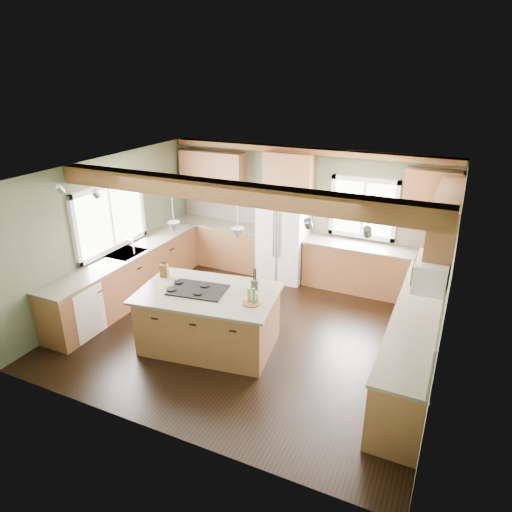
% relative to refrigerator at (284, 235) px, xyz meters
% --- Properties ---
extents(floor, '(5.60, 5.60, 0.00)m').
position_rel_refrigerator_xyz_m(floor, '(0.30, -2.12, -0.90)').
color(floor, black).
rests_on(floor, ground).
extents(ceiling, '(5.60, 5.60, 0.00)m').
position_rel_refrigerator_xyz_m(ceiling, '(0.30, -2.12, 1.70)').
color(ceiling, silver).
rests_on(ceiling, wall_back).
extents(wall_back, '(5.60, 0.00, 5.60)m').
position_rel_refrigerator_xyz_m(wall_back, '(0.30, 0.38, 0.40)').
color(wall_back, '#464E37').
rests_on(wall_back, ground).
extents(wall_left, '(0.00, 5.00, 5.00)m').
position_rel_refrigerator_xyz_m(wall_left, '(-2.50, -2.12, 0.40)').
color(wall_left, '#464E37').
rests_on(wall_left, ground).
extents(wall_right, '(0.00, 5.00, 5.00)m').
position_rel_refrigerator_xyz_m(wall_right, '(3.10, -2.12, 0.40)').
color(wall_right, '#464E37').
rests_on(wall_right, ground).
extents(ceiling_beam, '(5.55, 0.26, 0.26)m').
position_rel_refrigerator_xyz_m(ceiling_beam, '(0.30, -2.78, 1.57)').
color(ceiling_beam, brown).
rests_on(ceiling_beam, ceiling).
extents(soffit_trim, '(5.55, 0.20, 0.10)m').
position_rel_refrigerator_xyz_m(soffit_trim, '(0.30, 0.28, 1.64)').
color(soffit_trim, brown).
rests_on(soffit_trim, ceiling).
extents(backsplash_back, '(5.58, 0.03, 0.58)m').
position_rel_refrigerator_xyz_m(backsplash_back, '(0.30, 0.36, 0.31)').
color(backsplash_back, brown).
rests_on(backsplash_back, wall_back).
extents(backsplash_right, '(0.03, 3.70, 0.58)m').
position_rel_refrigerator_xyz_m(backsplash_right, '(3.08, -2.07, 0.31)').
color(backsplash_right, brown).
rests_on(backsplash_right, wall_right).
extents(base_cab_back_left, '(2.02, 0.60, 0.88)m').
position_rel_refrigerator_xyz_m(base_cab_back_left, '(-1.49, 0.08, -0.46)').
color(base_cab_back_left, brown).
rests_on(base_cab_back_left, floor).
extents(counter_back_left, '(2.06, 0.64, 0.04)m').
position_rel_refrigerator_xyz_m(counter_back_left, '(-1.49, 0.08, 0.00)').
color(counter_back_left, '#474134').
rests_on(counter_back_left, base_cab_back_left).
extents(base_cab_back_right, '(2.62, 0.60, 0.88)m').
position_rel_refrigerator_xyz_m(base_cab_back_right, '(1.79, 0.08, -0.46)').
color(base_cab_back_right, brown).
rests_on(base_cab_back_right, floor).
extents(counter_back_right, '(2.66, 0.64, 0.04)m').
position_rel_refrigerator_xyz_m(counter_back_right, '(1.79, 0.08, 0.00)').
color(counter_back_right, '#474134').
rests_on(counter_back_right, base_cab_back_right).
extents(base_cab_left, '(0.60, 3.70, 0.88)m').
position_rel_refrigerator_xyz_m(base_cab_left, '(-2.20, -2.07, -0.46)').
color(base_cab_left, brown).
rests_on(base_cab_left, floor).
extents(counter_left, '(0.64, 3.74, 0.04)m').
position_rel_refrigerator_xyz_m(counter_left, '(-2.20, -2.07, 0.00)').
color(counter_left, '#474134').
rests_on(counter_left, base_cab_left).
extents(base_cab_right, '(0.60, 3.70, 0.88)m').
position_rel_refrigerator_xyz_m(base_cab_right, '(2.80, -2.07, -0.46)').
color(base_cab_right, brown).
rests_on(base_cab_right, floor).
extents(counter_right, '(0.64, 3.74, 0.04)m').
position_rel_refrigerator_xyz_m(counter_right, '(2.80, -2.07, 0.00)').
color(counter_right, '#474134').
rests_on(counter_right, base_cab_right).
extents(upper_cab_back_left, '(1.40, 0.35, 0.90)m').
position_rel_refrigerator_xyz_m(upper_cab_back_left, '(-1.69, 0.21, 1.05)').
color(upper_cab_back_left, brown).
rests_on(upper_cab_back_left, wall_back).
extents(upper_cab_over_fridge, '(0.96, 0.35, 0.70)m').
position_rel_refrigerator_xyz_m(upper_cab_over_fridge, '(-0.00, 0.21, 1.25)').
color(upper_cab_over_fridge, brown).
rests_on(upper_cab_over_fridge, wall_back).
extents(upper_cab_right, '(0.35, 2.20, 0.90)m').
position_rel_refrigerator_xyz_m(upper_cab_right, '(2.92, -1.22, 1.05)').
color(upper_cab_right, brown).
rests_on(upper_cab_right, wall_right).
extents(upper_cab_back_corner, '(0.90, 0.35, 0.90)m').
position_rel_refrigerator_xyz_m(upper_cab_back_corner, '(2.60, 0.21, 1.05)').
color(upper_cab_back_corner, brown).
rests_on(upper_cab_back_corner, wall_back).
extents(window_left, '(0.04, 1.60, 1.05)m').
position_rel_refrigerator_xyz_m(window_left, '(-2.48, -2.07, 0.65)').
color(window_left, white).
rests_on(window_left, wall_left).
extents(window_back, '(1.10, 0.04, 1.00)m').
position_rel_refrigerator_xyz_m(window_back, '(1.45, 0.36, 0.65)').
color(window_back, white).
rests_on(window_back, wall_back).
extents(sink, '(0.50, 0.65, 0.03)m').
position_rel_refrigerator_xyz_m(sink, '(-2.20, -2.07, 0.01)').
color(sink, '#262628').
rests_on(sink, counter_left).
extents(faucet, '(0.02, 0.02, 0.28)m').
position_rel_refrigerator_xyz_m(faucet, '(-2.02, -2.07, 0.15)').
color(faucet, '#B2B2B7').
rests_on(faucet, sink).
extents(dishwasher, '(0.60, 0.60, 0.84)m').
position_rel_refrigerator_xyz_m(dishwasher, '(-2.19, -3.37, -0.47)').
color(dishwasher, white).
rests_on(dishwasher, floor).
extents(oven, '(0.60, 0.72, 0.84)m').
position_rel_refrigerator_xyz_m(oven, '(2.79, -3.37, -0.47)').
color(oven, white).
rests_on(oven, floor).
extents(microwave, '(0.40, 0.70, 0.38)m').
position_rel_refrigerator_xyz_m(microwave, '(2.88, -2.17, 0.65)').
color(microwave, white).
rests_on(microwave, wall_right).
extents(pendant_left, '(0.18, 0.18, 0.16)m').
position_rel_refrigerator_xyz_m(pendant_left, '(-0.57, -2.85, 0.98)').
color(pendant_left, '#B2B2B7').
rests_on(pendant_left, ceiling).
extents(pendant_right, '(0.18, 0.18, 0.16)m').
position_rel_refrigerator_xyz_m(pendant_right, '(0.37, -2.71, 0.98)').
color(pendant_right, '#B2B2B7').
rests_on(pendant_right, ceiling).
extents(refrigerator, '(0.90, 0.74, 1.80)m').
position_rel_refrigerator_xyz_m(refrigerator, '(0.00, 0.00, 0.00)').
color(refrigerator, white).
rests_on(refrigerator, floor).
extents(island, '(2.07, 1.44, 0.88)m').
position_rel_refrigerator_xyz_m(island, '(-0.10, -2.78, -0.46)').
color(island, brown).
rests_on(island, floor).
extents(island_top, '(2.21, 1.59, 0.04)m').
position_rel_refrigerator_xyz_m(island_top, '(-0.10, -2.78, 0.00)').
color(island_top, '#474134').
rests_on(island_top, island).
extents(cooktop, '(0.90, 0.67, 0.02)m').
position_rel_refrigerator_xyz_m(cooktop, '(-0.26, -2.80, 0.03)').
color(cooktop, black).
rests_on(cooktop, island_top).
extents(knife_block, '(0.14, 0.11, 0.21)m').
position_rel_refrigerator_xyz_m(knife_block, '(-1.00, -2.60, 0.12)').
color(knife_block, brown).
rests_on(knife_block, island_top).
extents(utensil_crock, '(0.12, 0.12, 0.15)m').
position_rel_refrigerator_xyz_m(utensil_crock, '(0.49, -2.41, 0.10)').
color(utensil_crock, '#413834').
rests_on(utensil_crock, island_top).
extents(bottle_tray, '(0.27, 0.27, 0.24)m').
position_rel_refrigerator_xyz_m(bottle_tray, '(0.64, -2.83, 0.14)').
color(bottle_tray, brown).
rests_on(bottle_tray, island_top).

